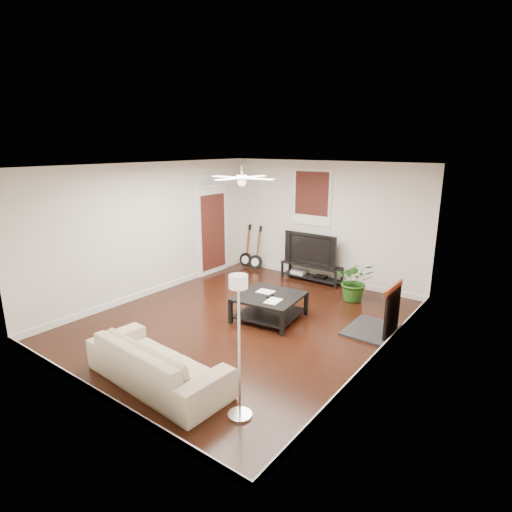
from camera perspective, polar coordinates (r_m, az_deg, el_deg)
The scene contains 14 objects.
room at distance 7.24m, azimuth -1.90°, elevation 1.25°, with size 5.01×6.01×2.81m.
brick_accent at distance 6.98m, azimuth 19.70°, elevation -0.18°, with size 0.02×2.20×2.80m, color brown.
fireplace at distance 7.35m, azimuth 16.90°, elevation -6.91°, with size 0.80×1.10×0.92m, color black.
window_back at distance 9.74m, azimuth 7.73°, elevation 8.00°, with size 1.00×0.06×1.30m, color #34120E.
door_left at distance 10.25m, azimuth -6.02°, elevation 4.44°, with size 0.08×1.00×2.50m, color white.
tv_stand at distance 9.87m, azimuth 7.66°, elevation -2.28°, with size 1.47×0.39×0.41m, color black.
tv at distance 9.73m, azimuth 7.84°, elevation 1.05°, with size 1.32×0.17×0.76m, color black.
coffee_table at distance 7.69m, azimuth 1.86°, elevation -7.06°, with size 1.11×1.11×0.46m, color black.
sofa at distance 5.87m, azimuth -13.53°, elevation -13.98°, with size 2.18×0.85×0.64m, color tan.
floor_lamp at distance 4.81m, azimuth -2.35°, elevation -12.69°, with size 0.29×0.29×1.78m, color white, non-canonical shape.
potted_plant at distance 8.74m, azimuth 13.58°, elevation -3.37°, with size 0.77×0.67×0.85m, color #235618.
guitar_left at distance 10.79m, azimuth -1.43°, elevation 1.39°, with size 0.36×0.25×1.15m, color black, non-canonical shape.
guitar_right at distance 10.56m, azimuth -0.04°, elevation 1.09°, with size 0.36×0.25×1.15m, color black, non-canonical shape.
ceiling_fan at distance 7.05m, azimuth -1.98°, elevation 10.76°, with size 1.24×1.24×0.32m, color white, non-canonical shape.
Camera 1 is at (4.40, -5.48, 3.13)m, focal length 28.89 mm.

